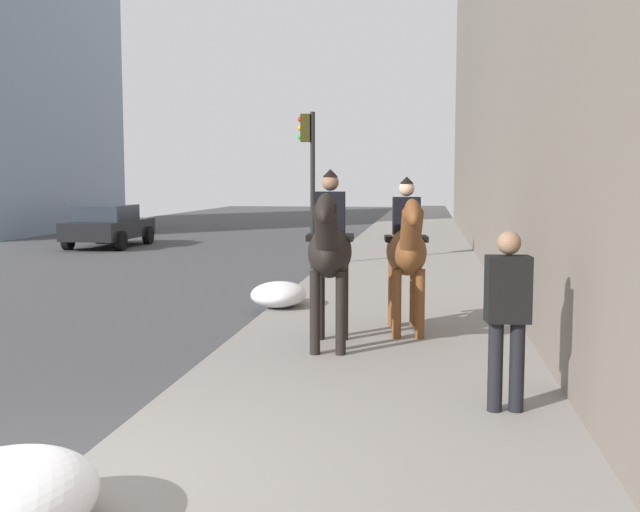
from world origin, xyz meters
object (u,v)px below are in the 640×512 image
Objects in this scene: mounted_horse_far at (407,249)px; mounted_horse_near at (330,249)px; traffic_light_near_curb at (309,165)px; pedestrian_greeting at (508,309)px; car_near_lane at (109,225)px.

mounted_horse_near is at bearing -46.39° from mounted_horse_far.
traffic_light_near_curb is (9.61, 1.76, 1.26)m from mounted_horse_near.
pedestrian_greeting is 20.91m from car_near_lane.
mounted_horse_far is (1.12, -0.95, -0.08)m from mounted_horse_near.
mounted_horse_far is 17.39m from car_near_lane.
car_near_lane is 9.64m from traffic_light_near_curb.
mounted_horse_near reaches higher than mounted_horse_far.
traffic_light_near_curb is at bearing -125.42° from car_near_lane.
mounted_horse_far is at bearing 135.78° from mounted_horse_near.
mounted_horse_near is 9.85m from traffic_light_near_curb.
car_near_lane is at bearing 27.49° from pedestrian_greeting.
mounted_horse_near is 17.78m from car_near_lane.
traffic_light_near_curb is at bearing -173.64° from mounted_horse_near.
traffic_light_near_curb is at bearing 11.36° from pedestrian_greeting.
pedestrian_greeting is at bearing 34.92° from mounted_horse_near.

